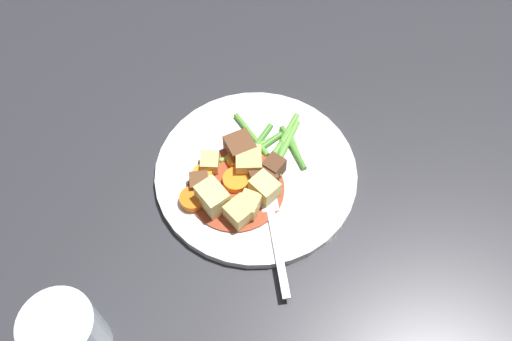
{
  "coord_description": "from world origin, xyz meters",
  "views": [
    {
      "loc": [
        0.35,
        0.17,
        0.64
      ],
      "look_at": [
        0.0,
        0.0,
        0.01
      ],
      "focal_mm": 38.74,
      "sensor_mm": 36.0,
      "label": 1
    }
  ],
  "objects_px": {
    "fork": "(274,227)",
    "dinner_plate": "(256,173)",
    "carrot_slice_3": "(236,160)",
    "meat_chunk_3": "(240,148)",
    "potato_chunk_5": "(249,205)",
    "potato_chunk_4": "(265,189)",
    "potato_chunk_1": "(213,198)",
    "carrot_slice_0": "(202,174)",
    "carrot_slice_2": "(236,181)",
    "potato_chunk_3": "(210,163)",
    "water_glass": "(67,335)",
    "potato_chunk_0": "(250,160)",
    "carrot_slice_1": "(193,199)",
    "potato_chunk_2": "(239,212)",
    "meat_chunk_0": "(274,167)",
    "meat_chunk_1": "(263,178)",
    "meat_chunk_2": "(199,183)"
  },
  "relations": [
    {
      "from": "potato_chunk_1",
      "to": "meat_chunk_3",
      "type": "bearing_deg",
      "value": -175.79
    },
    {
      "from": "potato_chunk_5",
      "to": "meat_chunk_2",
      "type": "bearing_deg",
      "value": -91.66
    },
    {
      "from": "dinner_plate",
      "to": "meat_chunk_3",
      "type": "bearing_deg",
      "value": -114.95
    },
    {
      "from": "water_glass",
      "to": "dinner_plate",
      "type": "bearing_deg",
      "value": 165.06
    },
    {
      "from": "carrot_slice_1",
      "to": "meat_chunk_0",
      "type": "xyz_separation_m",
      "value": [
        -0.09,
        0.07,
        0.01
      ]
    },
    {
      "from": "carrot_slice_3",
      "to": "potato_chunk_3",
      "type": "distance_m",
      "value": 0.04
    },
    {
      "from": "dinner_plate",
      "to": "potato_chunk_1",
      "type": "bearing_deg",
      "value": -19.53
    },
    {
      "from": "meat_chunk_0",
      "to": "fork",
      "type": "distance_m",
      "value": 0.08
    },
    {
      "from": "potato_chunk_3",
      "to": "water_glass",
      "type": "height_order",
      "value": "water_glass"
    },
    {
      "from": "potato_chunk_0",
      "to": "potato_chunk_3",
      "type": "xyz_separation_m",
      "value": [
        0.03,
        -0.05,
        -0.0
      ]
    },
    {
      "from": "fork",
      "to": "water_glass",
      "type": "bearing_deg",
      "value": -30.75
    },
    {
      "from": "potato_chunk_2",
      "to": "potato_chunk_4",
      "type": "xyz_separation_m",
      "value": [
        -0.04,
        0.01,
        0.0
      ]
    },
    {
      "from": "carrot_slice_0",
      "to": "potato_chunk_1",
      "type": "height_order",
      "value": "potato_chunk_1"
    },
    {
      "from": "potato_chunk_0",
      "to": "potato_chunk_1",
      "type": "relative_size",
      "value": 0.95
    },
    {
      "from": "carrot_slice_1",
      "to": "water_glass",
      "type": "height_order",
      "value": "water_glass"
    },
    {
      "from": "carrot_slice_0",
      "to": "potato_chunk_3",
      "type": "relative_size",
      "value": 1.01
    },
    {
      "from": "meat_chunk_1",
      "to": "meat_chunk_2",
      "type": "height_order",
      "value": "meat_chunk_1"
    },
    {
      "from": "carrot_slice_2",
      "to": "fork",
      "type": "distance_m",
      "value": 0.08
    },
    {
      "from": "dinner_plate",
      "to": "meat_chunk_0",
      "type": "distance_m",
      "value": 0.03
    },
    {
      "from": "potato_chunk_1",
      "to": "potato_chunk_4",
      "type": "distance_m",
      "value": 0.07
    },
    {
      "from": "potato_chunk_1",
      "to": "potato_chunk_3",
      "type": "bearing_deg",
      "value": -146.97
    },
    {
      "from": "carrot_slice_3",
      "to": "potato_chunk_5",
      "type": "relative_size",
      "value": 0.88
    },
    {
      "from": "potato_chunk_0",
      "to": "fork",
      "type": "xyz_separation_m",
      "value": [
        0.07,
        0.07,
        -0.01
      ]
    },
    {
      "from": "dinner_plate",
      "to": "meat_chunk_3",
      "type": "height_order",
      "value": "meat_chunk_3"
    },
    {
      "from": "carrot_slice_3",
      "to": "meat_chunk_3",
      "type": "bearing_deg",
      "value": -173.79
    },
    {
      "from": "potato_chunk_3",
      "to": "dinner_plate",
      "type": "bearing_deg",
      "value": 111.42
    },
    {
      "from": "meat_chunk_0",
      "to": "meat_chunk_1",
      "type": "xyz_separation_m",
      "value": [
        0.02,
        -0.01,
        -0.0
      ]
    },
    {
      "from": "carrot_slice_3",
      "to": "meat_chunk_0",
      "type": "height_order",
      "value": "meat_chunk_0"
    },
    {
      "from": "carrot_slice_3",
      "to": "water_glass",
      "type": "relative_size",
      "value": 0.28
    },
    {
      "from": "potato_chunk_4",
      "to": "potato_chunk_5",
      "type": "bearing_deg",
      "value": -13.18
    },
    {
      "from": "carrot_slice_1",
      "to": "potato_chunk_3",
      "type": "xyz_separation_m",
      "value": [
        -0.06,
        -0.01,
        0.0
      ]
    },
    {
      "from": "potato_chunk_1",
      "to": "potato_chunk_0",
      "type": "bearing_deg",
      "value": 169.02
    },
    {
      "from": "potato_chunk_4",
      "to": "meat_chunk_3",
      "type": "xyz_separation_m",
      "value": [
        -0.04,
        -0.06,
        -0.0
      ]
    },
    {
      "from": "potato_chunk_4",
      "to": "meat_chunk_3",
      "type": "relative_size",
      "value": 0.96
    },
    {
      "from": "fork",
      "to": "potato_chunk_5",
      "type": "bearing_deg",
      "value": -101.75
    },
    {
      "from": "dinner_plate",
      "to": "carrot_slice_1",
      "type": "bearing_deg",
      "value": -32.94
    },
    {
      "from": "carrot_slice_0",
      "to": "meat_chunk_0",
      "type": "xyz_separation_m",
      "value": [
        -0.05,
        0.08,
        0.01
      ]
    },
    {
      "from": "fork",
      "to": "dinner_plate",
      "type": "bearing_deg",
      "value": -138.64
    },
    {
      "from": "carrot_slice_0",
      "to": "carrot_slice_2",
      "type": "xyz_separation_m",
      "value": [
        -0.01,
        0.04,
        0.0
      ]
    },
    {
      "from": "potato_chunk_5",
      "to": "potato_chunk_4",
      "type": "bearing_deg",
      "value": 166.82
    },
    {
      "from": "dinner_plate",
      "to": "fork",
      "type": "bearing_deg",
      "value": 41.36
    },
    {
      "from": "carrot_slice_0",
      "to": "potato_chunk_3",
      "type": "xyz_separation_m",
      "value": [
        -0.02,
        0.0,
        0.0
      ]
    },
    {
      "from": "meat_chunk_3",
      "to": "fork",
      "type": "relative_size",
      "value": 0.23
    },
    {
      "from": "carrot_slice_0",
      "to": "meat_chunk_2",
      "type": "bearing_deg",
      "value": 15.75
    },
    {
      "from": "potato_chunk_5",
      "to": "meat_chunk_0",
      "type": "distance_m",
      "value": 0.07
    },
    {
      "from": "potato_chunk_4",
      "to": "meat_chunk_0",
      "type": "xyz_separation_m",
      "value": [
        -0.04,
        -0.0,
        -0.0
      ]
    },
    {
      "from": "meat_chunk_2",
      "to": "potato_chunk_2",
      "type": "bearing_deg",
      "value": 76.07
    },
    {
      "from": "potato_chunk_4",
      "to": "water_glass",
      "type": "height_order",
      "value": "water_glass"
    },
    {
      "from": "carrot_slice_1",
      "to": "meat_chunk_1",
      "type": "height_order",
      "value": "meat_chunk_1"
    },
    {
      "from": "carrot_slice_1",
      "to": "potato_chunk_3",
      "type": "height_order",
      "value": "potato_chunk_3"
    }
  ]
}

